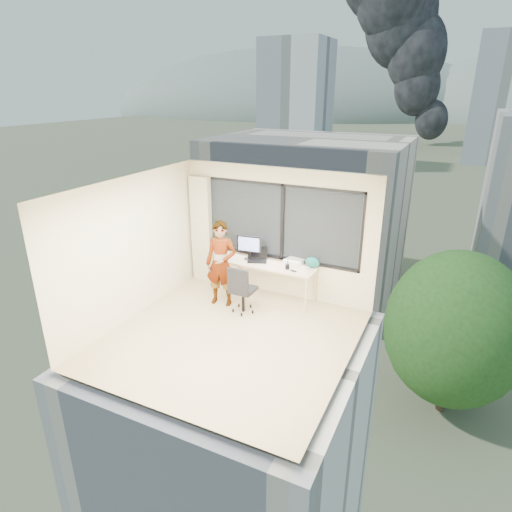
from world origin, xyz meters
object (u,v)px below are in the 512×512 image
Objects in this scene: desk at (270,281)px; person at (221,264)px; laptop at (257,255)px; handbag at (312,262)px; monitor at (249,247)px; chair at (243,288)px; game_console at (294,261)px.

person reaches higher than desk.
laptop is 1.11m from handbag.
monitor reaches higher than handbag.
person is at bearing -141.89° from desk.
chair is 1.19m from game_console.
person is (-0.53, 0.13, 0.35)m from chair.
laptop reaches higher than handbag.
person reaches higher than monitor.
desk is at bearing 72.44° from chair.
person is 5.94× the size of handbag.
laptop is at bearing -17.67° from monitor.
monitor is at bearing -164.23° from handbag.
person reaches higher than game_console.
handbag is (1.57, 0.78, 0.02)m from person.
person is 5.00× the size of game_console.
handbag is at bearing 3.59° from game_console.
game_console is at bearing 24.99° from person.
chair is (-0.24, -0.73, 0.11)m from desk.
game_console is (0.64, 0.96, 0.30)m from chair.
person is at bearing -142.98° from handbag.
desk is 1.07× the size of person.
desk is 1.08m from person.
person is 0.78m from laptop.
chair is at bearing -23.49° from person.
monitor is 1.48× the size of game_console.
monitor is 1.31m from handbag.
handbag is at bearing 16.09° from person.
handbag is at bearing -13.07° from laptop.
monitor is at bearing 57.64° from person.
monitor is 1.23× the size of laptop.
desk is 0.80m from monitor.
laptop is at bearing -161.47° from handbag.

